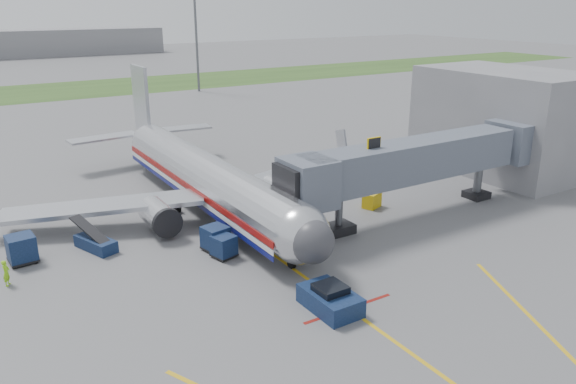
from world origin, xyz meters
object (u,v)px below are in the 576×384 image
belt_loader (95,243)px  ramp_worker (6,273)px  airliner (206,177)px  pushback_tug (330,299)px

belt_loader → ramp_worker: size_ratio=2.53×
airliner → ramp_worker: 17.11m
belt_loader → ramp_worker: bearing=-156.8°
airliner → belt_loader: 10.88m
airliner → belt_loader: (-10.02, -3.67, -2.16)m
ramp_worker → belt_loader: bearing=-40.0°
pushback_tug → belt_loader: size_ratio=0.87×
airliner → pushback_tug: 18.88m
pushback_tug → ramp_worker: (-14.93, 12.58, 0.19)m
pushback_tug → belt_loader: bearing=121.1°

